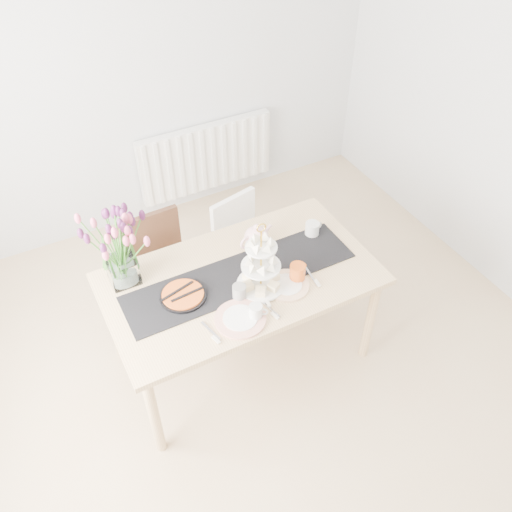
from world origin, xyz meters
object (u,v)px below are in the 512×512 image
dining_table (241,285)px  radiator (206,157)px  cream_jug (312,229)px  mug_orange (297,273)px  cake_stand (261,271)px  chair_white (242,240)px  tart_tin (183,296)px  tulip_vase (115,238)px  mug_white (256,312)px  plate_left (240,319)px  chair_brown (160,264)px  teapot (256,237)px  mug_grey (239,292)px  plate_right (287,285)px

dining_table → radiator: bearing=73.1°
radiator → cream_jug: cream_jug is taller
mug_orange → cake_stand: bearing=144.3°
dining_table → chair_white: 0.73m
tart_tin → tulip_vase: bearing=130.9°
tulip_vase → mug_white: 0.86m
tulip_vase → cake_stand: size_ratio=1.47×
mug_white → plate_left: bearing=-165.8°
chair_brown → tart_tin: size_ratio=3.10×
mug_white → teapot: bearing=91.2°
tulip_vase → tart_tin: tulip_vase is taller
chair_white → mug_white: (-0.38, -0.93, 0.36)m
cake_stand → tart_tin: size_ratio=1.55×
mug_orange → plate_left: size_ratio=0.39×
chair_brown → tart_tin: chair_brown is taller
tart_tin → cake_stand: bearing=-16.1°
cream_jug → plate_left: 0.84m
teapot → tart_tin: 0.61m
mug_white → dining_table: bearing=107.6°
cream_jug → mug_grey: mug_grey is taller
mug_white → plate_left: (-0.08, 0.02, -0.04)m
chair_white → cream_jug: cream_jug is taller
cake_stand → mug_orange: bearing=-14.0°
radiator → mug_orange: 1.92m
chair_brown → cream_jug: bearing=-30.8°
mug_grey → plate_right: (0.28, -0.05, -0.04)m
chair_brown → mug_white: (0.24, -0.93, 0.32)m
tart_tin → mug_white: size_ratio=2.99×
dining_table → plate_left: (-0.15, -0.29, 0.08)m
dining_table → chair_brown: (-0.31, 0.61, -0.20)m
radiator → chair_white: chair_white is taller
cream_jug → plate_left: cream_jug is taller
chair_white → teapot: size_ratio=3.15×
cream_jug → plate_left: bearing=-156.2°
radiator → chair_brown: size_ratio=1.46×
teapot → mug_orange: size_ratio=2.19×
mug_white → plate_right: (0.27, 0.12, -0.04)m
dining_table → tulip_vase: bearing=154.6°
mug_white → plate_left: 0.09m
plate_left → tulip_vase: bearing=128.2°
teapot → tart_tin: teapot is taller
cream_jug → dining_table: bearing=-173.9°
mug_grey → plate_right: mug_grey is taller
chair_white → tart_tin: tart_tin is taller
radiator → teapot: size_ratio=4.99×
plate_right → dining_table: bearing=135.9°
chair_brown → cream_jug: size_ratio=9.16×
mug_grey → plate_left: (-0.07, -0.15, -0.04)m
tulip_vase → mug_grey: (0.53, -0.44, -0.28)m
plate_right → radiator: bearing=80.6°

